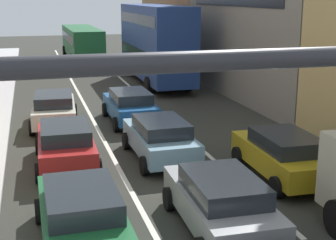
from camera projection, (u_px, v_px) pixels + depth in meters
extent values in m
cube|color=silver|center=(90.00, 115.00, 23.96)|extent=(0.16, 60.00, 0.01)
cube|color=silver|center=(158.00, 111.00, 24.85)|extent=(0.16, 60.00, 0.01)
cube|color=#9E7556|center=(202.00, 18.00, 41.61)|extent=(7.00, 14.57, 7.62)
cube|color=black|center=(162.00, 14.00, 40.59)|extent=(0.02, 11.73, 1.10)
cube|color=gray|center=(289.00, 5.00, 27.60)|extent=(7.00, 14.57, 10.26)
cylinder|color=#2D2D33|center=(124.00, 64.00, 2.14)|extent=(3.50, 0.10, 0.10)
cube|color=gray|center=(220.00, 205.00, 12.09)|extent=(1.91, 4.35, 0.70)
cube|color=#1E2328|center=(223.00, 187.00, 11.77)|extent=(1.65, 2.45, 0.52)
cylinder|color=black|center=(169.00, 199.00, 13.33)|extent=(0.24, 0.65, 0.64)
cylinder|color=black|center=(232.00, 192.00, 13.77)|extent=(0.24, 0.65, 0.64)
cube|color=#19592D|center=(82.00, 218.00, 11.37)|extent=(1.84, 4.32, 0.70)
cube|color=#1E2328|center=(81.00, 199.00, 11.05)|extent=(1.61, 2.42, 0.52)
cylinder|color=black|center=(39.00, 211.00, 12.57)|extent=(0.23, 0.64, 0.64)
cylinder|color=black|center=(111.00, 203.00, 13.07)|extent=(0.23, 0.64, 0.64)
cube|color=#759EB7|center=(160.00, 141.00, 17.43)|extent=(1.85, 4.32, 0.70)
cube|color=#1E2328|center=(161.00, 127.00, 17.11)|extent=(1.61, 2.43, 0.52)
cylinder|color=black|center=(126.00, 141.00, 18.62)|extent=(0.23, 0.64, 0.64)
cylinder|color=black|center=(173.00, 137.00, 19.13)|extent=(0.23, 0.64, 0.64)
cylinder|color=black|center=(145.00, 166.00, 15.91)|extent=(0.23, 0.64, 0.64)
cylinder|color=black|center=(198.00, 161.00, 16.41)|extent=(0.23, 0.64, 0.64)
cube|color=#A51E1E|center=(66.00, 147.00, 16.75)|extent=(1.89, 4.34, 0.70)
cube|color=#1E2328|center=(65.00, 132.00, 16.43)|extent=(1.64, 2.44, 0.52)
cylinder|color=black|center=(38.00, 146.00, 17.99)|extent=(0.23, 0.64, 0.64)
cylinder|color=black|center=(89.00, 142.00, 18.43)|extent=(0.23, 0.64, 0.64)
cylinder|color=black|center=(39.00, 173.00, 15.24)|extent=(0.23, 0.64, 0.64)
cylinder|color=black|center=(98.00, 168.00, 15.69)|extent=(0.23, 0.64, 0.64)
cube|color=#194C8C|center=(130.00, 108.00, 22.49)|extent=(1.85, 4.32, 0.70)
cube|color=#1E2328|center=(131.00, 97.00, 22.16)|extent=(1.61, 2.43, 0.52)
cylinder|color=black|center=(105.00, 110.00, 23.68)|extent=(0.23, 0.64, 0.64)
cylinder|color=black|center=(142.00, 107.00, 24.18)|extent=(0.23, 0.64, 0.64)
cylinder|color=black|center=(116.00, 125.00, 20.96)|extent=(0.23, 0.64, 0.64)
cylinder|color=black|center=(158.00, 121.00, 21.47)|extent=(0.23, 0.64, 0.64)
cube|color=beige|center=(54.00, 111.00, 21.89)|extent=(2.06, 4.40, 0.70)
cube|color=#1E2328|center=(54.00, 100.00, 21.56)|extent=(1.73, 2.50, 0.52)
cylinder|color=black|center=(35.00, 112.00, 23.17)|extent=(0.26, 0.65, 0.64)
cylinder|color=black|center=(75.00, 110.00, 23.55)|extent=(0.26, 0.65, 0.64)
cylinder|color=black|center=(32.00, 128.00, 20.40)|extent=(0.26, 0.65, 0.64)
cylinder|color=black|center=(77.00, 126.00, 20.78)|extent=(0.26, 0.65, 0.64)
cube|color=#B29319|center=(283.00, 157.00, 15.64)|extent=(1.91, 4.35, 0.70)
cube|color=#1E2328|center=(287.00, 142.00, 15.32)|extent=(1.65, 2.45, 0.52)
cylinder|color=black|center=(238.00, 156.00, 16.89)|extent=(0.24, 0.65, 0.64)
cylinder|color=black|center=(286.00, 152.00, 17.32)|extent=(0.24, 0.65, 0.64)
cylinder|color=black|center=(276.00, 187.00, 14.14)|extent=(0.24, 0.65, 0.64)
cylinder|color=black|center=(333.00, 181.00, 14.58)|extent=(0.24, 0.65, 0.64)
cube|color=navy|center=(155.00, 58.00, 32.13)|extent=(2.51, 10.50, 2.40)
cube|color=black|center=(155.00, 52.00, 32.04)|extent=(2.54, 9.87, 0.70)
cube|color=navy|center=(155.00, 22.00, 31.56)|extent=(2.51, 10.50, 2.16)
cube|color=black|center=(155.00, 18.00, 31.50)|extent=(2.54, 9.87, 0.64)
cylinder|color=black|center=(126.00, 69.00, 35.62)|extent=(0.30, 1.00, 1.00)
cylinder|color=black|center=(159.00, 67.00, 36.28)|extent=(0.30, 1.00, 1.00)
cylinder|color=black|center=(148.00, 85.00, 29.16)|extent=(0.30, 1.00, 1.00)
cylinder|color=black|center=(188.00, 83.00, 29.82)|extent=(0.30, 1.00, 1.00)
cube|color=#1E6033|center=(82.00, 41.00, 43.30)|extent=(2.66, 10.54, 2.40)
cube|color=black|center=(82.00, 37.00, 43.21)|extent=(2.68, 9.91, 0.70)
cylinder|color=black|center=(65.00, 51.00, 46.76)|extent=(0.32, 1.00, 1.00)
cylinder|color=black|center=(91.00, 50.00, 47.45)|extent=(0.32, 1.00, 1.00)
cylinder|color=black|center=(72.00, 60.00, 40.32)|extent=(0.32, 1.00, 1.00)
cylinder|color=black|center=(102.00, 59.00, 41.01)|extent=(0.32, 1.00, 1.00)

